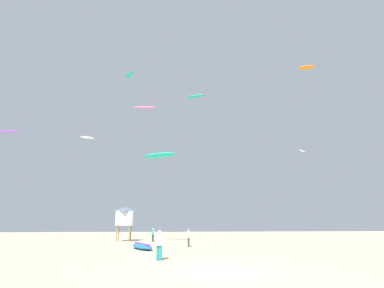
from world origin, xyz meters
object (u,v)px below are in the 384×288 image
object	(u,v)px
person_foreground	(159,243)
kite_aloft_5	(9,131)
person_left	(189,236)
kite_aloft_2	(302,151)
kite_aloft_4	(130,75)
kite_grounded_near	(142,246)
kite_aloft_6	(144,107)
kite_aloft_1	(196,96)
kite_aloft_3	(159,156)
person_midground	(153,234)
kite_aloft_0	(306,67)
lifeguard_tower	(125,216)
kite_aloft_7	(87,138)

from	to	relation	value
person_foreground	kite_aloft_5	xyz separation A→B (m)	(-18.61, 15.90, 11.83)
person_left	kite_aloft_2	world-z (taller)	kite_aloft_2
person_left	kite_aloft_4	bearing A→B (deg)	-22.65
person_left	kite_grounded_near	bearing A→B (deg)	38.16
person_left	kite_aloft_5	world-z (taller)	kite_aloft_5
kite_aloft_6	person_left	bearing A→B (deg)	-73.99
kite_aloft_2	kite_aloft_4	bearing A→B (deg)	-159.22
kite_aloft_1	kite_aloft_3	xyz separation A→B (m)	(-5.87, -13.54, -14.17)
person_midground	kite_grounded_near	world-z (taller)	person_midground
person_foreground	kite_aloft_3	world-z (taller)	kite_aloft_3
kite_aloft_2	person_midground	bearing A→B (deg)	-163.58
kite_aloft_2	kite_aloft_5	distance (m)	42.58
kite_aloft_0	kite_aloft_4	world-z (taller)	kite_aloft_0
kite_aloft_3	kite_aloft_6	world-z (taller)	kite_aloft_6
kite_aloft_1	kite_aloft_4	distance (m)	16.83
person_midground	lifeguard_tower	bearing A→B (deg)	135.67
lifeguard_tower	kite_aloft_2	xyz separation A→B (m)	(27.54, 6.54, 10.64)
person_left	lifeguard_tower	distance (m)	11.54
person_left	kite_aloft_2	xyz separation A→B (m)	(20.25, 15.24, 12.74)
kite_aloft_5	kite_aloft_6	distance (m)	25.31
person_foreground	kite_aloft_6	world-z (taller)	kite_aloft_6
kite_grounded_near	kite_aloft_6	bearing A→B (deg)	95.47
kite_aloft_1	kite_aloft_7	world-z (taller)	kite_aloft_1
kite_aloft_2	kite_aloft_6	bearing A→B (deg)	163.06
person_left	person_midground	bearing A→B (deg)	-54.79
person_foreground	kite_aloft_4	bearing A→B (deg)	42.45
kite_grounded_near	kite_aloft_2	size ratio (longest dim) A/B	2.19
kite_aloft_0	kite_aloft_7	distance (m)	41.64
person_midground	kite_aloft_7	size ratio (longest dim) A/B	0.57
person_foreground	kite_aloft_7	bearing A→B (deg)	47.69
kite_aloft_5	kite_aloft_0	bearing A→B (deg)	5.89
kite_grounded_near	kite_aloft_4	distance (m)	21.71
person_left	kite_aloft_5	bearing A→B (deg)	-4.64
lifeguard_tower	kite_aloft_4	distance (m)	17.95
kite_aloft_2	kite_aloft_7	size ratio (longest dim) A/B	0.74
person_foreground	kite_aloft_6	bearing A→B (deg)	32.19
kite_aloft_4	kite_aloft_6	world-z (taller)	kite_aloft_6
kite_aloft_6	kite_aloft_7	world-z (taller)	kite_aloft_6
person_foreground	kite_aloft_2	bearing A→B (deg)	-16.99
kite_aloft_2	kite_aloft_3	xyz separation A→B (m)	(-23.42, -10.86, -3.77)
person_foreground	kite_aloft_0	size ratio (longest dim) A/B	0.66
kite_grounded_near	kite_aloft_0	world-z (taller)	kite_aloft_0
kite_aloft_6	kite_aloft_3	bearing A→B (deg)	-79.41
person_foreground	kite_aloft_7	distance (m)	43.02
kite_aloft_4	kite_aloft_5	world-z (taller)	kite_aloft_4
person_midground	lifeguard_tower	distance (m)	4.21
kite_aloft_5	kite_aloft_7	world-z (taller)	kite_aloft_7
person_foreground	person_left	size ratio (longest dim) A/B	1.09
kite_aloft_4	kite_aloft_6	size ratio (longest dim) A/B	0.47
person_left	kite_aloft_3	world-z (taller)	kite_aloft_3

